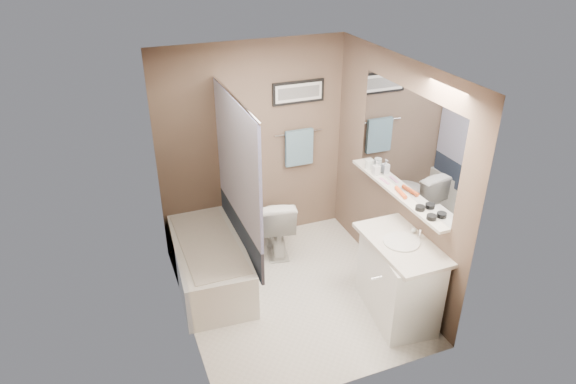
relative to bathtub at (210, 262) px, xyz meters
name	(u,v)px	position (x,y,z in m)	size (l,w,h in m)	color
ground	(293,294)	(0.75, -0.54, -0.25)	(2.50, 2.50, 0.00)	silver
ceiling	(295,70)	(0.75, -0.54, 2.13)	(2.20, 2.50, 0.04)	silver
wall_back	(254,147)	(0.75, 0.69, 0.95)	(2.20, 0.04, 2.40)	brown
wall_front	(355,267)	(0.75, -1.77, 0.95)	(2.20, 0.04, 2.40)	brown
wall_left	(180,215)	(-0.33, -0.54, 0.95)	(0.04, 2.50, 2.40)	brown
wall_right	(393,176)	(1.83, -0.54, 0.95)	(0.04, 2.50, 2.40)	brown
tile_surround	(171,209)	(-0.34, -0.04, 0.75)	(0.02, 1.55, 2.00)	#C3B593
curtain_rod	(234,97)	(0.35, -0.04, 1.80)	(0.02, 0.02, 1.55)	silver
curtain_upper	(237,161)	(0.35, -0.04, 1.15)	(0.03, 1.45, 1.28)	silver
curtain_lower	(241,232)	(0.35, -0.04, 0.33)	(0.03, 1.45, 0.36)	#253045
mirror	(406,143)	(1.84, -0.69, 1.37)	(0.02, 1.60, 1.00)	silver
shelf	(396,192)	(1.79, -0.69, 0.85)	(0.12, 1.60, 0.03)	silver
towel_bar	(299,133)	(1.30, 0.68, 1.05)	(0.02, 0.02, 0.60)	silver
towel	(299,148)	(1.30, 0.66, 0.87)	(0.34, 0.05, 0.44)	#8DBBCD
art_frame	(298,92)	(1.30, 0.70, 1.53)	(0.62, 0.03, 0.26)	black
art_mat	(299,93)	(1.30, 0.68, 1.53)	(0.56, 0.00, 0.20)	white
art_image	(299,93)	(1.30, 0.68, 1.53)	(0.50, 0.00, 0.13)	#595959
door	(415,273)	(1.30, -1.78, 0.75)	(0.80, 0.02, 2.00)	silver
door_handle	(376,278)	(0.97, -1.73, 0.75)	(0.02, 0.02, 0.10)	silver
bathtub	(210,262)	(0.00, 0.00, 0.00)	(0.70, 1.50, 0.50)	silver
tub_rim	(208,243)	(0.00, 0.00, 0.25)	(0.56, 1.36, 0.02)	beige
toilet	(275,223)	(0.87, 0.33, 0.11)	(0.40, 0.71, 0.72)	white
vanity	(398,280)	(1.60, -1.16, 0.15)	(0.50, 0.90, 0.80)	white
countertop	(402,244)	(1.59, -1.16, 0.57)	(0.54, 0.96, 0.04)	beige
sink_basin	(401,242)	(1.58, -1.16, 0.60)	(0.34, 0.34, 0.01)	silver
faucet_spout	(420,234)	(1.78, -1.16, 0.64)	(0.02, 0.02, 0.10)	white
faucet_knob	(414,230)	(1.78, -1.06, 0.62)	(0.05, 0.05, 0.05)	silver
candle_bowl_near	(431,217)	(1.79, -1.28, 0.89)	(0.09, 0.09, 0.04)	black
candle_bowl_far	(420,208)	(1.79, -1.10, 0.89)	(0.09, 0.09, 0.04)	black
hair_brush_front	(401,192)	(1.79, -0.77, 0.89)	(0.04, 0.04, 0.22)	#F25822
pink_comb	(385,181)	(1.79, -0.47, 0.87)	(0.03, 0.16, 0.01)	pink
glass_jar	(369,164)	(1.79, -0.14, 0.92)	(0.08, 0.08, 0.10)	silver
soap_bottle	(376,168)	(1.79, -0.29, 0.94)	(0.07, 0.07, 0.15)	#999999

